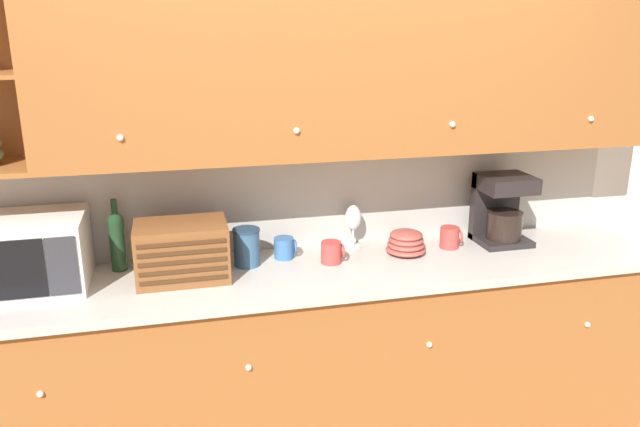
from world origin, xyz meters
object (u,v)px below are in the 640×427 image
at_px(wine_glass, 353,219).
at_px(bowl_stack_on_counter, 406,243).
at_px(bread_box, 182,251).
at_px(mug, 284,248).
at_px(wine_bottle, 117,239).
at_px(mug_patterned_third, 450,237).
at_px(storage_canister, 247,247).
at_px(mug_blue_second, 332,252).
at_px(microwave, 21,254).
at_px(coffee_maker, 501,208).

height_order(wine_glass, bowl_stack_on_counter, wine_glass).
bearing_deg(bread_box, mug, 15.96).
bearing_deg(bowl_stack_on_counter, wine_bottle, 174.99).
relative_size(mug, bowl_stack_on_counter, 0.54).
bearing_deg(mug_patterned_third, storage_canister, 179.52).
distance_m(mug, mug_blue_second, 0.23).
bearing_deg(wine_bottle, mug_patterned_third, -3.23).
relative_size(storage_canister, bowl_stack_on_counter, 0.91).
distance_m(bread_box, wine_glass, 0.87).
height_order(microwave, mug_blue_second, microwave).
bearing_deg(storage_canister, wine_glass, 12.09).
bearing_deg(mug_patterned_third, bread_box, -176.47).
bearing_deg(mug_patterned_third, wine_bottle, 176.77).
relative_size(wine_glass, mug_patterned_third, 2.04).
bearing_deg(bread_box, wine_glass, 13.80).
bearing_deg(mug, storage_canister, -165.55).
distance_m(storage_canister, bowl_stack_on_counter, 0.77).
xyz_separation_m(wine_bottle, mug_blue_second, (0.96, -0.15, -0.10)).
bearing_deg(bread_box, storage_canister, 16.91).
height_order(mug, mug_blue_second, mug_blue_second).
xyz_separation_m(mug, mug_blue_second, (0.20, -0.11, 0.00)).
distance_m(microwave, coffee_maker, 2.25).
relative_size(mug_blue_second, wine_glass, 0.49).
bearing_deg(bread_box, wine_bottle, 148.47).
bearing_deg(wine_glass, microwave, -174.39).
xyz_separation_m(mug_blue_second, mug_patterned_third, (0.63, 0.06, 0.00)).
bearing_deg(mug, wine_glass, 10.86).
bearing_deg(wine_glass, mug_blue_second, -130.77).
xyz_separation_m(storage_canister, coffee_maker, (1.30, 0.02, 0.09)).
height_order(bread_box, coffee_maker, coffee_maker).
bearing_deg(coffee_maker, mug_patterned_third, -174.58).
height_order(bread_box, storage_canister, bread_box).
bearing_deg(wine_glass, bread_box, -166.20).
xyz_separation_m(microwave, coffee_maker, (2.25, 0.05, 0.02)).
bearing_deg(wine_bottle, coffee_maker, -1.90).
height_order(bread_box, mug, bread_box).
height_order(storage_canister, mug, storage_canister).
bearing_deg(storage_canister, mug_patterned_third, -0.48).
bearing_deg(bowl_stack_on_counter, mug_patterned_third, 6.50).
height_order(microwave, wine_glass, microwave).
xyz_separation_m(wine_glass, mug_patterned_third, (0.47, -0.13, -0.09)).
distance_m(mug_patterned_third, coffee_maker, 0.31).
height_order(wine_bottle, coffee_maker, coffee_maker).
bearing_deg(microwave, coffee_maker, 1.23).
distance_m(microwave, mug_patterned_third, 1.97).
bearing_deg(wine_bottle, storage_canister, -8.08).
relative_size(microwave, coffee_maker, 1.49).
relative_size(bread_box, wine_glass, 1.81).
xyz_separation_m(bread_box, storage_canister, (0.29, 0.09, -0.04)).
bearing_deg(bowl_stack_on_counter, coffee_maker, 5.92).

